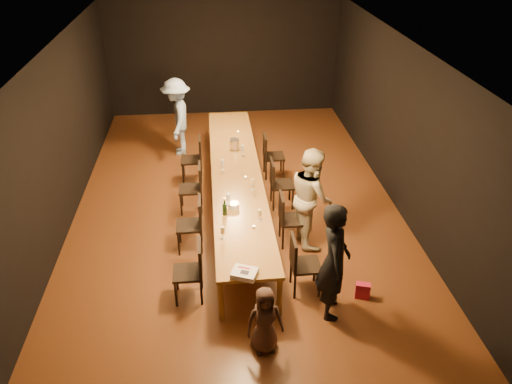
{
  "coord_description": "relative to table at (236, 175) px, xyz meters",
  "views": [
    {
      "loc": [
        -0.42,
        -8.01,
        5.01
      ],
      "look_at": [
        0.25,
        -1.17,
        1.0
      ],
      "focal_mm": 35.0,
      "sensor_mm": 36.0,
      "label": 1
    }
  ],
  "objects": [
    {
      "name": "man_blue",
      "position": [
        -1.15,
        2.53,
        0.17
      ],
      "size": [
        0.65,
        1.13,
        1.73
      ],
      "primitive_type": "imported",
      "rotation": [
        0.0,
        0.0,
        -1.56
      ],
      "color": "#94B4E5",
      "rests_on": "ground"
    },
    {
      "name": "room_shell",
      "position": [
        0.0,
        0.0,
        1.38
      ],
      "size": [
        6.04,
        10.04,
        3.02
      ],
      "color": "black",
      "rests_on": "ground"
    },
    {
      "name": "wineglass_2",
      "position": [
        -0.2,
        -1.11,
        0.15
      ],
      "size": [
        0.06,
        0.06,
        0.21
      ],
      "primitive_type": null,
      "color": "silver",
      "rests_on": "table"
    },
    {
      "name": "table",
      "position": [
        0.0,
        0.0,
        0.0
      ],
      "size": [
        0.9,
        6.0,
        0.75
      ],
      "color": "#925F2A",
      "rests_on": "ground"
    },
    {
      "name": "gift_bag_red",
      "position": [
        1.66,
        -2.65,
        -0.58
      ],
      "size": [
        0.23,
        0.17,
        0.25
      ],
      "primitive_type": "cube",
      "rotation": [
        0.0,
        0.0,
        -0.29
      ],
      "color": "#D82049",
      "rests_on": "ground"
    },
    {
      "name": "woman_birthday",
      "position": [
        1.12,
        -2.88,
        0.17
      ],
      "size": [
        0.51,
        0.69,
        1.75
      ],
      "primitive_type": "imported",
      "rotation": [
        0.0,
        0.0,
        1.43
      ],
      "color": "black",
      "rests_on": "ground"
    },
    {
      "name": "child",
      "position": [
        0.13,
        -3.47,
        -0.22
      ],
      "size": [
        0.51,
        0.37,
        0.97
      ],
      "primitive_type": "imported",
      "rotation": [
        0.0,
        0.0,
        0.13
      ],
      "color": "#462F27",
      "rests_on": "ground"
    },
    {
      "name": "chair_left_1",
      "position": [
        -0.85,
        -1.2,
        -0.24
      ],
      "size": [
        0.42,
        0.42,
        0.93
      ],
      "primitive_type": null,
      "rotation": [
        0.0,
        0.0,
        1.57
      ],
      "color": "black",
      "rests_on": "ground"
    },
    {
      "name": "chair_right_3",
      "position": [
        0.85,
        1.2,
        -0.24
      ],
      "size": [
        0.42,
        0.42,
        0.93
      ],
      "primitive_type": null,
      "rotation": [
        0.0,
        0.0,
        -1.57
      ],
      "color": "black",
      "rests_on": "ground"
    },
    {
      "name": "woman_tan",
      "position": [
        1.16,
        -1.15,
        0.15
      ],
      "size": [
        0.74,
        0.9,
        1.7
      ],
      "primitive_type": "imported",
      "rotation": [
        0.0,
        0.0,
        1.69
      ],
      "color": "beige",
      "rests_on": "ground"
    },
    {
      "name": "chair_left_2",
      "position": [
        -0.85,
        0.0,
        -0.24
      ],
      "size": [
        0.42,
        0.42,
        0.93
      ],
      "primitive_type": null,
      "rotation": [
        0.0,
        0.0,
        1.57
      ],
      "color": "black",
      "rests_on": "ground"
    },
    {
      "name": "wineglass_3",
      "position": [
        0.24,
        -0.66,
        0.15
      ],
      "size": [
        0.06,
        0.06,
        0.21
      ],
      "primitive_type": null,
      "color": "beige",
      "rests_on": "table"
    },
    {
      "name": "chair_left_3",
      "position": [
        -0.85,
        1.2,
        -0.24
      ],
      "size": [
        0.42,
        0.42,
        0.93
      ],
      "primitive_type": null,
      "rotation": [
        0.0,
        0.0,
        1.57
      ],
      "color": "black",
      "rests_on": "ground"
    },
    {
      "name": "gift_bag_blue",
      "position": [
        1.16,
        -2.32,
        -0.57
      ],
      "size": [
        0.23,
        0.16,
        0.27
      ],
      "primitive_type": "cube",
      "rotation": [
        0.0,
        0.0,
        0.06
      ],
      "color": "#244F9D",
      "rests_on": "ground"
    },
    {
      "name": "tealight_mid",
      "position": [
        0.15,
        -0.23,
        0.06
      ],
      "size": [
        0.05,
        0.05,
        0.03
      ],
      "primitive_type": "cylinder",
      "color": "#B2B7B2",
      "rests_on": "table"
    },
    {
      "name": "chair_right_0",
      "position": [
        0.85,
        -2.4,
        -0.24
      ],
      "size": [
        0.42,
        0.42,
        0.93
      ],
      "primitive_type": null,
      "rotation": [
        0.0,
        0.0,
        -1.57
      ],
      "color": "black",
      "rests_on": "ground"
    },
    {
      "name": "wineglass_4",
      "position": [
        -0.24,
        0.11,
        0.15
      ],
      "size": [
        0.06,
        0.06,
        0.21
      ],
      "primitive_type": null,
      "color": "silver",
      "rests_on": "table"
    },
    {
      "name": "champagne_bottle",
      "position": [
        -0.27,
        -1.39,
        0.2
      ],
      "size": [
        0.08,
        0.08,
        0.3
      ],
      "primitive_type": null,
      "rotation": [
        0.0,
        0.0,
        -0.16
      ],
      "color": "black",
      "rests_on": "table"
    },
    {
      "name": "chair_right_2",
      "position": [
        0.85,
        0.0,
        -0.24
      ],
      "size": [
        0.42,
        0.42,
        0.93
      ],
      "primitive_type": null,
      "rotation": [
        0.0,
        0.0,
        -1.57
      ],
      "color": "black",
      "rests_on": "ground"
    },
    {
      "name": "tealight_near",
      "position": [
        0.15,
        -1.81,
        0.06
      ],
      "size": [
        0.05,
        0.05,
        0.03
      ],
      "primitive_type": "cylinder",
      "color": "#B2B7B2",
      "rests_on": "table"
    },
    {
      "name": "birthday_cake",
      "position": [
        -0.08,
        -2.9,
        0.09
      ],
      "size": [
        0.4,
        0.36,
        0.08
      ],
      "rotation": [
        0.0,
        0.0,
        -0.39
      ],
      "color": "white",
      "rests_on": "table"
    },
    {
      "name": "wineglass_5",
      "position": [
        0.17,
        0.71,
        0.15
      ],
      "size": [
        0.06,
        0.06,
        0.21
      ],
      "primitive_type": null,
      "color": "silver",
      "rests_on": "table"
    },
    {
      "name": "ice_bucket",
      "position": [
        0.03,
        1.0,
        0.15
      ],
      "size": [
        0.21,
        0.21,
        0.21
      ],
      "primitive_type": "cylinder",
      "rotation": [
        0.0,
        0.0,
        0.13
      ],
      "color": "#B0B0B5",
      "rests_on": "table"
    },
    {
      "name": "chair_right_1",
      "position": [
        0.85,
        -1.2,
        -0.24
      ],
      "size": [
        0.42,
        0.42,
        0.93
      ],
      "primitive_type": null,
      "rotation": [
        0.0,
        0.0,
        -1.57
      ],
      "color": "black",
      "rests_on": "ground"
    },
    {
      "name": "plate_stack",
      "position": [
        -0.12,
        -1.22,
        0.1
      ],
      "size": [
        0.22,
        0.22,
        0.1
      ],
      "primitive_type": "cylinder",
      "rotation": [
        0.0,
        0.0,
        0.26
      ],
      "color": "white",
      "rests_on": "table"
    },
    {
      "name": "tealight_far",
      "position": [
        0.15,
        1.8,
        0.06
      ],
      "size": [
        0.05,
        0.05,
        0.03
      ],
      "primitive_type": "cylinder",
      "color": "#B2B7B2",
      "rests_on": "table"
    },
    {
      "name": "ground",
      "position": [
        0.0,
        0.0,
        -0.7
      ],
      "size": [
        10.0,
        10.0,
        0.0
      ],
      "primitive_type": "plane",
      "color": "#4D2C13",
      "rests_on": "ground"
    },
    {
      "name": "wineglass_0",
      "position": [
        -0.33,
        -2.04,
        0.15
      ],
      "size": [
        0.06,
        0.06,
        0.21
      ],
      "primitive_type": null,
      "color": "beige",
      "rests_on": "table"
    },
    {
      "name": "chair_left_0",
      "position": [
        -0.85,
        -2.4,
        -0.24
      ],
      "size": [
        0.42,
        0.42,
        0.93
      ],
      "primitive_type": null,
      "rotation": [
        0.0,
        0.0,
        1.57
      ],
      "color": "black",
      "rests_on": "ground"
    },
    {
      "name": "wineglass_1",
      "position": [
        0.26,
        -1.63,
        0.15
      ],
      "size": [
        0.06,
        0.06,
        0.21
      ],
      "primitive_type": null,
      "color": "beige",
      "rests_on": "table"
    }
  ]
}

